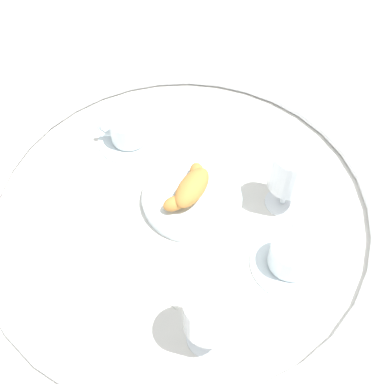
{
  "coord_description": "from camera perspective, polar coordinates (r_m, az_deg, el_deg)",
  "views": [
    {
      "loc": [
        -0.51,
        -0.04,
        0.72
      ],
      "look_at": [
        0.01,
        -0.02,
        0.03
      ],
      "focal_mm": 42.69,
      "sensor_mm": 36.0,
      "label": 1
    }
  ],
  "objects": [
    {
      "name": "pastry_plate",
      "position": [
        0.87,
        0.0,
        -0.71
      ],
      "size": [
        0.19,
        0.19,
        0.02
      ],
      "color": "silver",
      "rests_on": "ground_plane"
    },
    {
      "name": "coffee_cup_far",
      "position": [
        0.81,
        12.25,
        -7.9
      ],
      "size": [
        0.14,
        0.14,
        0.06
      ],
      "color": "silver",
      "rests_on": "ground_plane"
    },
    {
      "name": "juice_glass_left",
      "position": [
        0.67,
        2.18,
        -15.05
      ],
      "size": [
        0.08,
        0.08,
        0.14
      ],
      "color": "white",
      "rests_on": "ground_plane"
    },
    {
      "name": "sugar_packet",
      "position": [
        0.78,
        -2.05,
        -12.36
      ],
      "size": [
        0.06,
        0.06,
        0.01
      ],
      "primitive_type": "cube",
      "rotation": [
        0.0,
        0.0,
        -0.55
      ],
      "color": "white",
      "rests_on": "ground_plane"
    },
    {
      "name": "ground_plane",
      "position": [
        0.88,
        -1.29,
        -1.74
      ],
      "size": [
        2.2,
        2.2,
        0.0
      ],
      "primitive_type": "plane",
      "color": "silver"
    },
    {
      "name": "coffee_cup_near",
      "position": [
        0.98,
        -8.0,
        7.4
      ],
      "size": [
        0.14,
        0.14,
        0.06
      ],
      "color": "silver",
      "rests_on": "ground_plane"
    },
    {
      "name": "croissant_large",
      "position": [
        0.85,
        -0.19,
        0.56
      ],
      "size": [
        0.12,
        0.1,
        0.04
      ],
      "color": "#BC7A38",
      "rests_on": "pastry_plate"
    },
    {
      "name": "table_chrome_rim",
      "position": [
        0.87,
        -1.3,
        -1.29
      ],
      "size": [
        0.75,
        0.75,
        0.02
      ],
      "primitive_type": "torus",
      "color": "silver",
      "rests_on": "ground_plane"
    },
    {
      "name": "juice_glass_right",
      "position": [
        0.83,
        12.2,
        2.42
      ],
      "size": [
        0.08,
        0.08,
        0.14
      ],
      "color": "white",
      "rests_on": "ground_plane"
    }
  ]
}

